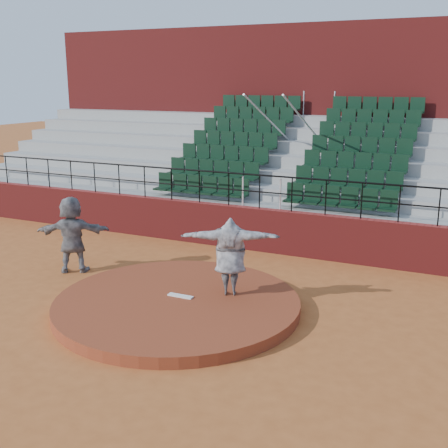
{
  "coord_description": "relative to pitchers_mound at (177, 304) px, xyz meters",
  "views": [
    {
      "loc": [
        5.89,
        -10.22,
        5.01
      ],
      "look_at": [
        0.0,
        2.5,
        1.4
      ],
      "focal_mm": 45.0,
      "sensor_mm": 36.0,
      "label": 1
    }
  ],
  "objects": [
    {
      "name": "pitching_rubber",
      "position": [
        0.0,
        0.15,
        0.14
      ],
      "size": [
        0.6,
        0.15,
        0.03
      ],
      "primitive_type": "cube",
      "color": "white",
      "rests_on": "pitchers_mound"
    },
    {
      "name": "pitchers_mound",
      "position": [
        0.0,
        0.0,
        0.0
      ],
      "size": [
        5.5,
        5.5,
        0.25
      ],
      "primitive_type": "cylinder",
      "color": "brown",
      "rests_on": "ground"
    },
    {
      "name": "boundary_wall",
      "position": [
        0.0,
        5.0,
        0.53
      ],
      "size": [
        24.0,
        0.3,
        1.3
      ],
      "primitive_type": "cube",
      "color": "maroon",
      "rests_on": "ground"
    },
    {
      "name": "press_box_facade",
      "position": [
        0.0,
        12.6,
        3.43
      ],
      "size": [
        24.0,
        3.0,
        7.1
      ],
      "primitive_type": "cube",
      "color": "maroon",
      "rests_on": "ground"
    },
    {
      "name": "ground",
      "position": [
        0.0,
        0.0,
        -0.12
      ],
      "size": [
        90.0,
        90.0,
        0.0
      ],
      "primitive_type": "plane",
      "color": "#B05A27",
      "rests_on": "ground"
    },
    {
      "name": "wall_railing",
      "position": [
        0.0,
        5.0,
        1.9
      ],
      "size": [
        24.04,
        0.05,
        1.03
      ],
      "color": "black",
      "rests_on": "boundary_wall"
    },
    {
      "name": "fielder",
      "position": [
        -3.79,
        1.1,
        0.91
      ],
      "size": [
        1.98,
        1.43,
        2.07
      ],
      "primitive_type": "imported",
      "rotation": [
        0.0,
        0.0,
        3.63
      ],
      "color": "black",
      "rests_on": "ground"
    },
    {
      "name": "pitcher",
      "position": [
        0.95,
        0.79,
        1.03
      ],
      "size": [
        2.28,
        1.36,
        1.8
      ],
      "primitive_type": "imported",
      "rotation": [
        0.0,
        0.0,
        3.51
      ],
      "color": "black",
      "rests_on": "pitchers_mound"
    },
    {
      "name": "seating_deck",
      "position": [
        0.0,
        8.65,
        1.32
      ],
      "size": [
        24.0,
        5.97,
        4.63
      ],
      "color": "#979792",
      "rests_on": "ground"
    }
  ]
}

